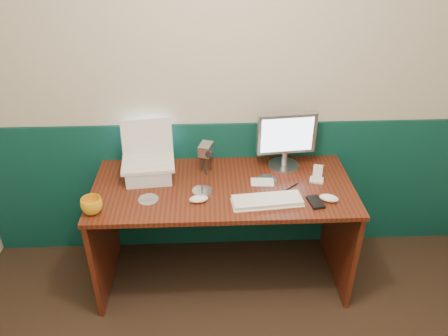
{
  "coord_description": "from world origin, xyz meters",
  "views": [
    {
      "loc": [
        -0.19,
        -0.85,
        2.23
      ],
      "look_at": [
        -0.09,
        1.23,
        0.97
      ],
      "focal_mm": 35.0,
      "sensor_mm": 36.0,
      "label": 1
    }
  ],
  "objects_px": {
    "laptop": "(146,146)",
    "keyboard": "(267,201)",
    "mug": "(92,206)",
    "camcorder": "(206,157)",
    "desk": "(223,233)",
    "monitor": "(285,141)"
  },
  "relations": [
    {
      "from": "desk",
      "to": "monitor",
      "type": "bearing_deg",
      "value": 27.62
    },
    {
      "from": "laptop",
      "to": "keyboard",
      "type": "xyz_separation_m",
      "value": [
        0.71,
        -0.3,
        -0.22
      ]
    },
    {
      "from": "desk",
      "to": "keyboard",
      "type": "relative_size",
      "value": 4.0
    },
    {
      "from": "mug",
      "to": "camcorder",
      "type": "height_order",
      "value": "camcorder"
    },
    {
      "from": "monitor",
      "to": "keyboard",
      "type": "distance_m",
      "value": 0.47
    },
    {
      "from": "monitor",
      "to": "laptop",
      "type": "bearing_deg",
      "value": -178.92
    },
    {
      "from": "mug",
      "to": "keyboard",
      "type": "bearing_deg",
      "value": 2.9
    },
    {
      "from": "desk",
      "to": "mug",
      "type": "height_order",
      "value": "mug"
    },
    {
      "from": "laptop",
      "to": "keyboard",
      "type": "height_order",
      "value": "laptop"
    },
    {
      "from": "monitor",
      "to": "mug",
      "type": "bearing_deg",
      "value": -164.09
    },
    {
      "from": "mug",
      "to": "camcorder",
      "type": "xyz_separation_m",
      "value": [
        0.64,
        0.41,
        0.06
      ]
    },
    {
      "from": "laptop",
      "to": "monitor",
      "type": "distance_m",
      "value": 0.87
    },
    {
      "from": "desk",
      "to": "laptop",
      "type": "height_order",
      "value": "laptop"
    },
    {
      "from": "desk",
      "to": "keyboard",
      "type": "bearing_deg",
      "value": -36.86
    },
    {
      "from": "desk",
      "to": "camcorder",
      "type": "bearing_deg",
      "value": 120.64
    },
    {
      "from": "monitor",
      "to": "keyboard",
      "type": "bearing_deg",
      "value": -117.29
    },
    {
      "from": "camcorder",
      "to": "desk",
      "type": "bearing_deg",
      "value": -41.03
    },
    {
      "from": "laptop",
      "to": "camcorder",
      "type": "relative_size",
      "value": 1.49
    },
    {
      "from": "camcorder",
      "to": "laptop",
      "type": "bearing_deg",
      "value": -152.84
    },
    {
      "from": "mug",
      "to": "monitor",
      "type": "bearing_deg",
      "value": 21.4
    },
    {
      "from": "desk",
      "to": "keyboard",
      "type": "height_order",
      "value": "keyboard"
    },
    {
      "from": "desk",
      "to": "mug",
      "type": "bearing_deg",
      "value": -162.29
    }
  ]
}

